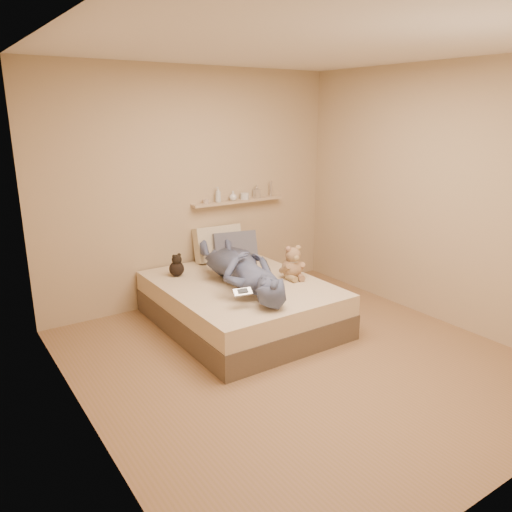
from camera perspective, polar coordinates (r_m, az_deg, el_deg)
room at (r=4.11m, az=5.10°, el=4.61°), size 3.80×3.80×3.80m
bed at (r=5.14m, az=-1.75°, el=-5.45°), size 1.50×1.90×0.45m
game_console at (r=4.38m, az=-1.53°, el=-4.12°), size 0.18×0.10×0.06m
teddy_bear at (r=5.16m, az=4.21°, el=-1.02°), size 0.29×0.29×0.36m
dark_plush at (r=5.30m, az=-9.06°, el=-1.18°), size 0.16×0.16×0.24m
pillow_cream at (r=5.79m, az=-4.36°, el=1.45°), size 0.57×0.29×0.43m
pillow_grey at (r=5.75m, az=-2.45°, el=1.07°), size 0.54×0.34×0.37m
person at (r=4.92m, az=-1.70°, el=-1.36°), size 0.84×1.65×0.38m
wall_shelf at (r=5.93m, az=-2.04°, el=6.28°), size 1.20×0.12×0.03m
shelf_bottles at (r=5.92m, az=-2.09°, el=7.03°), size 0.96×0.12×0.18m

